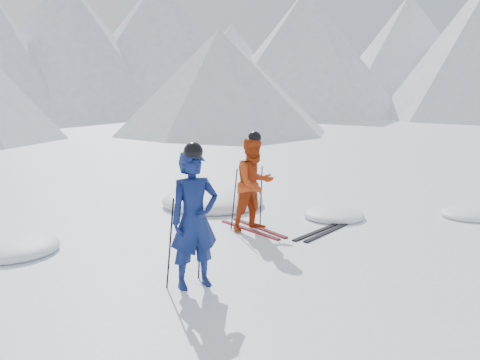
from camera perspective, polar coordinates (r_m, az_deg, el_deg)
ground at (r=9.96m, az=8.63°, el=-5.72°), size 160.00×160.00×0.00m
mountain_range at (r=43.95m, az=-21.57°, el=14.61°), size 106.15×62.94×15.53m
skier_blue at (r=6.94m, az=-5.15°, el=-4.46°), size 0.76×0.57×1.90m
skier_red at (r=9.77m, az=1.62°, el=-0.45°), size 0.90×0.71×1.81m
pole_blue_left at (r=7.00m, az=-7.86°, el=-7.08°), size 0.13×0.09×1.26m
pole_blue_right at (r=7.36m, az=-4.52°, el=-6.17°), size 0.13×0.07×1.26m
pole_red_left at (r=9.84m, az=-0.66°, el=-2.17°), size 0.12×0.10×1.21m
pole_red_right at (r=10.13m, az=2.38°, el=-1.82°), size 0.12×0.09×1.21m
ski_worn_left at (r=9.90m, az=1.05°, el=-5.61°), size 0.10×1.70×0.03m
ski_worn_right at (r=10.05m, az=2.13°, el=-5.38°), size 0.19×1.70×0.03m
ski_loose_a at (r=9.93m, az=8.83°, el=-5.68°), size 1.68×0.45×0.03m
ski_loose_b at (r=9.91m, az=9.86°, el=-5.75°), size 1.67×0.50×0.03m
snow_lumps at (r=11.23m, az=-3.16°, el=-3.81°), size 9.71×6.04×0.53m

